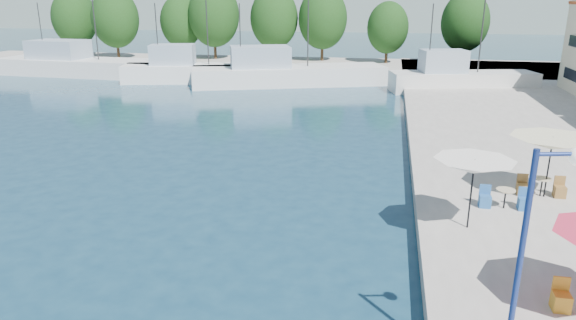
% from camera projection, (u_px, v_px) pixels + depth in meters
% --- Properties ---
extents(quay_far, '(90.00, 16.00, 0.60)m').
position_uv_depth(quay_far, '(285.00, 66.00, 63.04)').
color(quay_far, '#A09990').
rests_on(quay_far, ground).
extents(hill_west, '(180.00, 40.00, 16.00)m').
position_uv_depth(hill_west, '(275.00, 0.00, 151.83)').
color(hill_west, gray).
rests_on(hill_west, ground).
extents(hill_east, '(140.00, 40.00, 12.00)m').
position_uv_depth(hill_east, '(511.00, 6.00, 158.10)').
color(hill_east, gray).
rests_on(hill_east, ground).
extents(trawler_01, '(20.22, 6.35, 10.20)m').
position_uv_depth(trawler_01, '(80.00, 65.00, 57.33)').
color(trawler_01, white).
rests_on(trawler_01, ground).
extents(trawler_02, '(14.87, 7.06, 10.20)m').
position_uv_depth(trawler_02, '(191.00, 71.00, 52.61)').
color(trawler_02, white).
rests_on(trawler_02, ground).
extents(trawler_03, '(19.47, 11.05, 10.20)m').
position_uv_depth(trawler_03, '(284.00, 74.00, 50.88)').
color(trawler_03, white).
rests_on(trawler_03, ground).
extents(trawler_04, '(13.50, 6.28, 10.20)m').
position_uv_depth(trawler_04, '(459.00, 80.00, 47.04)').
color(trawler_04, silver).
rests_on(trawler_04, ground).
extents(tree_01, '(5.99, 5.99, 8.87)m').
position_uv_depth(tree_01, '(74.00, 18.00, 69.80)').
color(tree_01, '#3F2B19').
rests_on(tree_01, quay_far).
extents(tree_02, '(6.05, 6.05, 8.96)m').
position_uv_depth(tree_02, '(115.00, 18.00, 66.59)').
color(tree_02, '#3F2B19').
rests_on(tree_02, quay_far).
extents(tree_03, '(5.53, 5.53, 8.18)m').
position_uv_depth(tree_03, '(181.00, 22.00, 67.90)').
color(tree_03, '#3F2B19').
rests_on(tree_03, quay_far).
extents(tree_04, '(6.57, 6.57, 9.72)m').
position_uv_depth(tree_04, '(214.00, 15.00, 66.23)').
color(tree_04, '#3F2B19').
rests_on(tree_04, quay_far).
extents(tree_05, '(6.10, 6.10, 9.03)m').
position_uv_depth(tree_05, '(274.00, 18.00, 65.44)').
color(tree_05, '#3F2B19').
rests_on(tree_05, quay_far).
extents(tree_06, '(6.13, 6.13, 9.07)m').
position_uv_depth(tree_06, '(323.00, 18.00, 64.40)').
color(tree_06, '#3F2B19').
rests_on(tree_06, quay_far).
extents(tree_07, '(4.97, 4.97, 7.36)m').
position_uv_depth(tree_07, '(388.00, 28.00, 62.18)').
color(tree_07, '#3F2B19').
rests_on(tree_07, quay_far).
extents(tree_08, '(5.73, 5.73, 8.48)m').
position_uv_depth(tree_08, '(465.00, 22.00, 62.13)').
color(tree_08, '#3F2B19').
rests_on(tree_08, quay_far).
extents(umbrella_white, '(2.70, 2.70, 2.48)m').
position_uv_depth(umbrella_white, '(474.00, 167.00, 17.13)').
color(umbrella_white, black).
rests_on(umbrella_white, quay_right).
extents(umbrella_cream, '(3.22, 3.22, 2.47)m').
position_uv_depth(umbrella_cream, '(552.00, 143.00, 19.91)').
color(umbrella_cream, black).
rests_on(umbrella_cream, quay_right).
extents(cafe_table_02, '(1.82, 0.70, 0.76)m').
position_uv_depth(cafe_table_02, '(504.00, 201.00, 19.35)').
color(cafe_table_02, black).
rests_on(cafe_table_02, quay_right).
extents(cafe_table_03, '(1.82, 0.70, 0.76)m').
position_uv_depth(cafe_table_03, '(541.00, 189.00, 20.56)').
color(cafe_table_03, black).
rests_on(cafe_table_03, quay_right).
extents(street_lamp, '(1.02, 0.42, 5.03)m').
position_uv_depth(street_lamp, '(542.00, 226.00, 9.67)').
color(street_lamp, navy).
rests_on(street_lamp, quay_right).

